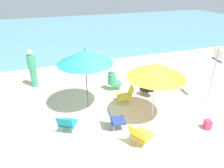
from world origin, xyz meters
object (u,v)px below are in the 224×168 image
object	(u,v)px
umbrella_orange	(156,70)
beach_chair_b	(115,119)
beach_chair_c	(67,123)
person_a	(32,68)
person_c	(150,84)
beach_chair_d	(140,134)
warning_sign	(215,66)
beach_bag	(208,125)
person_b	(113,79)
beach_chair_a	(127,94)
umbrella_teal	(85,57)

from	to	relation	value
umbrella_orange	beach_chair_b	bearing A→B (deg)	-173.22
beach_chair_c	person_a	distance (m)	3.48
umbrella_orange	person_c	size ratio (longest dim) A/B	1.94
beach_chair_d	person_c	world-z (taller)	person_c
warning_sign	beach_bag	size ratio (longest dim) A/B	6.67
umbrella_orange	beach_chair_d	bearing A→B (deg)	-133.25
umbrella_orange	warning_sign	distance (m)	2.54
beach_chair_b	beach_bag	size ratio (longest dim) A/B	2.04
umbrella_orange	beach_chair_c	xyz separation A→B (m)	(-2.64, 0.14, -1.29)
beach_chair_d	beach_bag	size ratio (longest dim) A/B	2.67
beach_chair_b	beach_chair_d	distance (m)	0.91
person_b	beach_bag	bearing A→B (deg)	-54.20
person_a	person_b	distance (m)	3.22
person_c	warning_sign	bearing A→B (deg)	-143.79
beach_chair_c	beach_chair_d	world-z (taller)	beach_chair_d
beach_chair_a	person_b	bearing A→B (deg)	-70.82
umbrella_teal	beach_chair_d	distance (m)	2.81
beach_bag	beach_chair_c	bearing A→B (deg)	162.76
umbrella_orange	person_b	xyz separation A→B (m)	(-0.55, 2.14, -1.14)
beach_chair_a	beach_bag	bearing A→B (deg)	139.08
beach_chair_d	person_c	xyz separation A→B (m)	(1.45, 2.18, 0.19)
beach_chair_a	beach_chair_c	xyz separation A→B (m)	(-2.23, -0.97, -0.00)
beach_chair_b	person_c	bearing A→B (deg)	43.72
beach_chair_a	beach_chair_d	distance (m)	2.14
warning_sign	beach_bag	world-z (taller)	warning_sign
umbrella_teal	beach_chair_d	size ratio (longest dim) A/B	2.71
person_c	warning_sign	world-z (taller)	warning_sign
person_b	warning_sign	world-z (taller)	warning_sign
beach_chair_c	warning_sign	distance (m)	5.24
beach_chair_c	person_b	xyz separation A→B (m)	(2.10, 2.01, 0.15)
person_a	beach_chair_a	bearing A→B (deg)	33.80
person_b	warning_sign	size ratio (longest dim) A/B	0.48
beach_chair_b	person_b	distance (m)	2.43
beach_chair_c	beach_chair_b	bearing A→B (deg)	-71.15
umbrella_orange	person_c	bearing A→B (deg)	66.15
beach_chair_d	warning_sign	size ratio (longest dim) A/B	0.40
person_b	person_a	bearing A→B (deg)	162.00
beach_chair_a	person_b	world-z (taller)	person_b
umbrella_teal	person_b	size ratio (longest dim) A/B	2.28
person_c	umbrella_orange	bearing A→B (deg)	126.37
beach_chair_d	person_b	bearing A→B (deg)	53.54
umbrella_orange	umbrella_teal	distance (m)	2.18
beach_chair_b	beach_chair_a	bearing A→B (deg)	61.88
umbrella_orange	beach_bag	world-z (taller)	umbrella_orange
beach_chair_b	person_c	distance (m)	2.30
beach_chair_d	beach_bag	world-z (taller)	beach_chair_d
umbrella_orange	warning_sign	xyz separation A→B (m)	(2.50, 0.33, -0.32)
beach_chair_b	beach_chair_d	world-z (taller)	beach_chair_d
person_c	beach_bag	size ratio (longest dim) A/B	3.36
umbrella_teal	beach_chair_b	size ratio (longest dim) A/B	3.55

